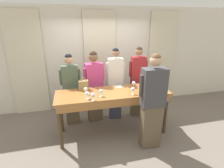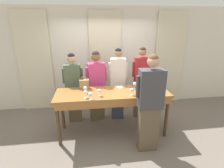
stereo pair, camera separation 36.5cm
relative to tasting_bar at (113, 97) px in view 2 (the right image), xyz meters
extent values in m
plane|color=#70665B|center=(0.00, 0.02, -0.88)|extent=(18.00, 18.00, 0.00)
cube|color=silver|center=(0.00, 1.56, 0.52)|extent=(12.00, 0.06, 2.80)
cube|color=beige|center=(-1.91, 1.49, 0.46)|extent=(0.88, 0.03, 2.69)
cube|color=beige|center=(0.00, 1.49, 0.46)|extent=(0.88, 0.03, 2.69)
cube|color=beige|center=(1.91, 1.49, 0.46)|extent=(0.88, 0.03, 2.69)
cube|color=#9E6633|center=(0.00, 0.02, 0.08)|extent=(2.38, 0.77, 0.05)
cube|color=#9E6633|center=(0.00, -0.34, -0.01)|extent=(2.29, 0.03, 0.12)
cylinder|color=#4C3823|center=(-1.12, -0.28, -0.42)|extent=(0.07, 0.07, 0.93)
cylinder|color=#4C3823|center=(1.12, -0.28, -0.42)|extent=(0.07, 0.07, 0.93)
cylinder|color=#4C3823|center=(-1.12, 0.33, -0.42)|extent=(0.07, 0.07, 0.93)
cylinder|color=#4C3823|center=(1.12, 0.33, -0.42)|extent=(0.07, 0.07, 0.93)
cylinder|color=black|center=(1.04, 0.30, 0.21)|extent=(0.07, 0.07, 0.21)
cone|color=black|center=(1.04, 0.30, 0.33)|extent=(0.07, 0.07, 0.04)
cylinder|color=black|center=(1.04, 0.30, 0.39)|extent=(0.03, 0.03, 0.08)
cylinder|color=beige|center=(1.04, 0.30, 0.20)|extent=(0.08, 0.08, 0.08)
cube|color=#997A4C|center=(-0.59, 0.31, 0.21)|extent=(0.20, 0.13, 0.20)
torus|color=#997A4C|center=(-0.59, 0.31, 0.32)|extent=(0.14, 0.01, 0.14)
cylinder|color=white|center=(0.52, 0.17, 0.11)|extent=(0.06, 0.06, 0.00)
cylinder|color=white|center=(0.52, 0.17, 0.14)|extent=(0.01, 0.01, 0.07)
sphere|color=white|center=(0.52, 0.17, 0.21)|extent=(0.08, 0.08, 0.08)
cylinder|color=white|center=(-0.56, -0.20, 0.11)|extent=(0.06, 0.06, 0.00)
cylinder|color=white|center=(-0.56, -0.20, 0.14)|extent=(0.01, 0.01, 0.07)
sphere|color=white|center=(-0.56, -0.20, 0.21)|extent=(0.08, 0.08, 0.08)
cylinder|color=white|center=(-0.47, -0.30, 0.11)|extent=(0.06, 0.06, 0.00)
cylinder|color=white|center=(-0.47, -0.30, 0.14)|extent=(0.01, 0.01, 0.07)
sphere|color=white|center=(-0.47, -0.30, 0.21)|extent=(0.08, 0.08, 0.08)
cylinder|color=white|center=(0.61, -0.28, 0.11)|extent=(0.06, 0.06, 0.00)
cylinder|color=white|center=(0.61, -0.28, 0.14)|extent=(0.01, 0.01, 0.07)
sphere|color=white|center=(0.61, -0.28, 0.21)|extent=(0.08, 0.08, 0.08)
cylinder|color=white|center=(0.36, -0.19, 0.11)|extent=(0.06, 0.06, 0.00)
cylinder|color=white|center=(0.36, -0.19, 0.14)|extent=(0.01, 0.01, 0.07)
sphere|color=white|center=(0.36, -0.19, 0.21)|extent=(0.08, 0.08, 0.08)
cylinder|color=white|center=(-0.57, 0.04, 0.11)|extent=(0.06, 0.06, 0.00)
cylinder|color=white|center=(-0.57, 0.04, 0.14)|extent=(0.01, 0.01, 0.07)
sphere|color=white|center=(-0.57, 0.04, 0.21)|extent=(0.08, 0.08, 0.08)
sphere|color=maroon|center=(-0.57, 0.04, 0.20)|extent=(0.05, 0.05, 0.05)
cylinder|color=white|center=(-0.29, -0.15, 0.11)|extent=(0.06, 0.06, 0.00)
cylinder|color=white|center=(-0.29, -0.15, 0.14)|extent=(0.01, 0.01, 0.07)
sphere|color=white|center=(-0.29, -0.15, 0.21)|extent=(0.08, 0.08, 0.08)
cube|color=white|center=(0.23, 0.30, 0.11)|extent=(0.19, 0.19, 0.00)
cube|color=brown|center=(-0.86, 0.65, -0.47)|extent=(0.31, 0.20, 0.82)
cube|color=#4C5B47|center=(-0.86, 0.65, 0.26)|extent=(0.36, 0.23, 0.65)
sphere|color=tan|center=(-0.86, 0.65, 0.72)|extent=(0.20, 0.20, 0.20)
sphere|color=black|center=(-0.86, 0.65, 0.75)|extent=(0.18, 0.18, 0.18)
cylinder|color=#4C5B47|center=(-0.66, 0.65, 0.31)|extent=(0.07, 0.07, 0.36)
cylinder|color=#4C5B47|center=(-1.06, 0.65, 0.31)|extent=(0.07, 0.07, 0.36)
cube|color=brown|center=(-0.31, 0.65, -0.47)|extent=(0.37, 0.25, 0.83)
cube|color=#C63D7A|center=(-0.31, 0.65, 0.27)|extent=(0.43, 0.29, 0.66)
sphere|color=brown|center=(-0.31, 0.65, 0.75)|extent=(0.22, 0.22, 0.22)
sphere|color=#332319|center=(-0.31, 0.65, 0.78)|extent=(0.19, 0.19, 0.19)
cylinder|color=#C63D7A|center=(-0.09, 0.69, 0.32)|extent=(0.08, 0.08, 0.36)
cylinder|color=#C63D7A|center=(-0.52, 0.62, 0.32)|extent=(0.08, 0.08, 0.36)
cube|color=#383D51|center=(0.22, 0.65, -0.44)|extent=(0.33, 0.23, 0.88)
cube|color=silver|center=(0.22, 0.65, 0.34)|extent=(0.39, 0.27, 0.69)
sphere|color=#9E7051|center=(0.22, 0.65, 0.82)|extent=(0.19, 0.19, 0.19)
sphere|color=black|center=(0.22, 0.65, 0.85)|extent=(0.16, 0.16, 0.16)
cylinder|color=silver|center=(0.42, 0.62, 0.39)|extent=(0.08, 0.08, 0.38)
cylinder|color=silver|center=(0.02, 0.68, 0.39)|extent=(0.08, 0.08, 0.38)
cube|color=brown|center=(0.81, 0.65, -0.44)|extent=(0.32, 0.23, 0.88)
cube|color=maroon|center=(0.81, 0.65, 0.35)|extent=(0.38, 0.27, 0.70)
sphere|color=#9E7051|center=(0.81, 0.65, 0.83)|extent=(0.18, 0.18, 0.18)
sphere|color=#332319|center=(0.81, 0.65, 0.87)|extent=(0.16, 0.16, 0.16)
cylinder|color=maroon|center=(1.00, 0.63, 0.41)|extent=(0.08, 0.08, 0.39)
cylinder|color=maroon|center=(0.62, 0.68, 0.41)|extent=(0.08, 0.08, 0.39)
cube|color=brown|center=(0.60, -0.61, -0.43)|extent=(0.38, 0.22, 0.90)
cube|color=#3D3D42|center=(0.60, -0.61, 0.38)|extent=(0.44, 0.26, 0.71)
sphere|color=tan|center=(0.60, -0.61, 0.87)|extent=(0.20, 0.20, 0.20)
sphere|color=brown|center=(0.60, -0.61, 0.91)|extent=(0.18, 0.18, 0.18)
cylinder|color=#3D3D42|center=(0.36, -0.60, 0.43)|extent=(0.07, 0.07, 0.39)
cylinder|color=#3D3D42|center=(0.84, -0.62, 0.43)|extent=(0.07, 0.07, 0.39)
camera|label=1|loc=(-0.83, -3.30, 1.48)|focal=28.00mm
camera|label=2|loc=(-0.48, -3.37, 1.48)|focal=28.00mm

